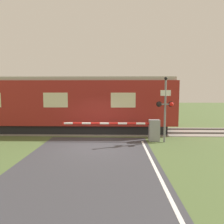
{
  "coord_description": "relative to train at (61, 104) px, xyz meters",
  "views": [
    {
      "loc": [
        1.14,
        -11.1,
        2.9
      ],
      "look_at": [
        0.85,
        1.83,
        1.6
      ],
      "focal_mm": 35.0,
      "sensor_mm": 36.0,
      "label": 1
    }
  ],
  "objects": [
    {
      "name": "train",
      "position": [
        0.0,
        0.0,
        0.0
      ],
      "size": [
        15.55,
        2.75,
        3.76
      ],
      "color": "black",
      "rests_on": "ground_plane"
    },
    {
      "name": "track_bed",
      "position": [
        2.75,
        0.0,
        -1.9
      ],
      "size": [
        36.0,
        3.2,
        0.13
      ],
      "color": "gray",
      "rests_on": "ground_plane"
    },
    {
      "name": "ground_plane",
      "position": [
        2.75,
        -3.98,
        -1.93
      ],
      "size": [
        80.0,
        80.0,
        0.0
      ],
      "primitive_type": "plane",
      "color": "#4C6033"
    },
    {
      "name": "crossing_barrier",
      "position": [
        5.59,
        -2.75,
        -1.24
      ],
      "size": [
        5.57,
        0.44,
        1.23
      ],
      "color": "gray",
      "rests_on": "ground_plane"
    },
    {
      "name": "signal_post",
      "position": [
        6.55,
        -3.03,
        0.14
      ],
      "size": [
        0.96,
        0.26,
        3.63
      ],
      "color": "gray",
      "rests_on": "ground_plane"
    }
  ]
}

